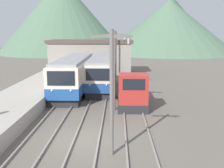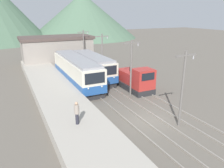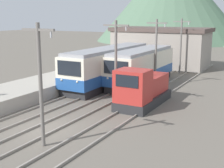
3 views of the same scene
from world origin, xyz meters
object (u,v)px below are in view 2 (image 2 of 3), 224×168
at_px(commuter_train_left, 77,72).
at_px(catenary_mast_mid, 131,66).
at_px(catenary_mast_distant, 84,47).
at_px(commuter_train_center, 93,68).
at_px(catenary_mast_far, 102,54).
at_px(catenary_mast_near, 183,87).
at_px(person_on_platform, 77,112).
at_px(shunting_locomotive, 135,80).

bearing_deg(commuter_train_left, catenary_mast_mid, -57.24).
bearing_deg(commuter_train_left, catenary_mast_distant, 65.19).
distance_m(commuter_train_center, catenary_mast_far, 2.39).
relative_size(catenary_mast_near, catenary_mast_distant, 1.00).
height_order(commuter_train_left, person_on_platform, commuter_train_left).
distance_m(catenary_mast_mid, catenary_mast_far, 8.01).
distance_m(commuter_train_center, catenary_mast_distant, 8.26).
xyz_separation_m(commuter_train_left, person_on_platform, (-3.86, -12.51, 0.32)).
xyz_separation_m(catenary_mast_near, catenary_mast_far, (0.00, 16.01, 0.00)).
xyz_separation_m(commuter_train_center, catenary_mast_near, (1.51, -16.11, 1.85)).
relative_size(shunting_locomotive, catenary_mast_distant, 0.94).
xyz_separation_m(catenary_mast_mid, catenary_mast_distant, (0.00, 16.01, 0.00)).
relative_size(catenary_mast_near, catenary_mast_mid, 1.00).
height_order(shunting_locomotive, catenary_mast_far, catenary_mast_far).
xyz_separation_m(catenary_mast_mid, catenary_mast_far, (0.00, 8.01, 0.00)).
bearing_deg(shunting_locomotive, catenary_mast_near, -99.00).
distance_m(catenary_mast_distant, person_on_platform, 23.35).
bearing_deg(catenary_mast_far, commuter_train_center, 176.26).
bearing_deg(commuter_train_center, shunting_locomotive, -65.85).
bearing_deg(catenary_mast_far, person_on_platform, -120.58).
bearing_deg(shunting_locomotive, person_on_platform, -143.19).
bearing_deg(catenary_mast_mid, commuter_train_left, 122.76).
bearing_deg(person_on_platform, commuter_train_center, 64.43).
xyz_separation_m(shunting_locomotive, person_on_platform, (-9.66, -7.23, 0.81)).
bearing_deg(catenary_mast_mid, shunting_locomotive, 43.49).
bearing_deg(catenary_mast_near, catenary_mast_mid, 90.00).
height_order(catenary_mast_near, person_on_platform, catenary_mast_near).
bearing_deg(commuter_train_center, catenary_mast_near, -84.65).
bearing_deg(catenary_mast_far, catenary_mast_mid, -90.00).
xyz_separation_m(commuter_train_left, catenary_mast_far, (4.31, 1.31, 1.79)).
xyz_separation_m(commuter_train_left, catenary_mast_distant, (4.31, 9.32, 1.79)).
bearing_deg(commuter_train_left, catenary_mast_far, 16.93).
bearing_deg(catenary_mast_far, catenary_mast_distant, 90.00).
relative_size(catenary_mast_mid, catenary_mast_distant, 1.00).
bearing_deg(person_on_platform, commuter_train_left, 72.85).
relative_size(catenary_mast_far, person_on_platform, 3.51).
relative_size(catenary_mast_mid, catenary_mast_far, 1.00).
distance_m(commuter_train_left, catenary_mast_mid, 8.16).
distance_m(shunting_locomotive, catenary_mast_near, 9.81).
relative_size(catenary_mast_mid, person_on_platform, 3.51).
bearing_deg(catenary_mast_distant, catenary_mast_mid, -90.00).
xyz_separation_m(catenary_mast_far, catenary_mast_distant, (0.00, 8.01, 0.00)).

